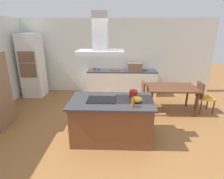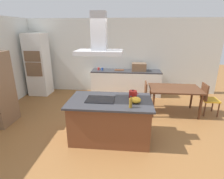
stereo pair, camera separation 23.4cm
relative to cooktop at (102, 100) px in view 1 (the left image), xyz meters
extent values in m
plane|color=#936033|center=(0.21, 1.50, -0.91)|extent=(16.00, 16.00, 0.00)
cube|color=silver|center=(0.21, 3.25, 0.44)|extent=(7.20, 0.10, 2.70)
cube|color=brown|center=(0.21, 0.00, -0.48)|extent=(1.65, 0.94, 0.86)
cube|color=#333338|center=(0.21, 0.00, -0.03)|extent=(1.75, 1.04, 0.04)
cube|color=black|center=(0.00, 0.00, 0.00)|extent=(0.60, 0.44, 0.01)
cylinder|color=#B21E19|center=(0.68, 0.20, 0.07)|extent=(0.18, 0.18, 0.15)
sphere|color=black|center=(0.68, 0.20, 0.16)|extent=(0.03, 0.03, 0.03)
cone|color=#B21E19|center=(0.79, 0.20, 0.08)|extent=(0.06, 0.03, 0.04)
cylinder|color=olive|center=(0.63, -0.34, 0.09)|extent=(0.06, 0.06, 0.18)
cylinder|color=olive|center=(0.63, -0.34, 0.19)|extent=(0.03, 0.03, 0.04)
cylinder|color=black|center=(0.63, -0.34, 0.22)|extent=(0.03, 0.03, 0.01)
ellipsoid|color=gold|center=(0.73, -0.10, 0.05)|extent=(0.22, 0.22, 0.12)
cube|color=white|center=(0.48, 2.88, -0.48)|extent=(2.49, 0.62, 0.86)
cube|color=#333338|center=(0.48, 2.88, -0.03)|extent=(2.49, 0.62, 0.04)
cube|color=brown|center=(0.93, 2.88, 0.13)|extent=(0.50, 0.38, 0.28)
cylinder|color=red|center=(-0.53, 2.89, 0.04)|extent=(0.08, 0.08, 0.09)
cylinder|color=#2D56B2|center=(-0.39, 2.88, 0.04)|extent=(0.08, 0.08, 0.09)
cube|color=#59331E|center=(0.23, 2.93, 0.00)|extent=(0.34, 0.24, 0.02)
cube|color=white|center=(-2.69, 2.65, 0.19)|extent=(0.70, 0.64, 2.20)
cube|color=brown|center=(-2.69, 2.32, 0.54)|extent=(0.56, 0.02, 0.36)
cube|color=brown|center=(-2.69, 2.32, 0.09)|extent=(0.56, 0.02, 0.48)
cube|color=#59331E|center=(1.89, 1.44, -0.18)|extent=(1.40, 0.90, 0.04)
cylinder|color=#59331E|center=(1.27, 1.07, -0.55)|extent=(0.06, 0.06, 0.71)
cylinder|color=#59331E|center=(2.51, 1.07, -0.55)|extent=(0.06, 0.06, 0.71)
cylinder|color=#59331E|center=(1.27, 1.81, -0.55)|extent=(0.06, 0.06, 0.71)
cylinder|color=#59331E|center=(2.51, 1.81, -0.55)|extent=(0.06, 0.06, 0.71)
cube|color=gold|center=(0.89, 1.44, -0.48)|extent=(0.42, 0.42, 0.04)
cube|color=#59331E|center=(1.08, 1.44, -0.24)|extent=(0.04, 0.42, 0.44)
cylinder|color=#59331E|center=(0.71, 1.26, -0.70)|extent=(0.04, 0.04, 0.41)
cylinder|color=#59331E|center=(0.71, 1.62, -0.70)|extent=(0.04, 0.04, 0.41)
cylinder|color=#59331E|center=(1.07, 1.26, -0.70)|extent=(0.04, 0.04, 0.41)
cylinder|color=#59331E|center=(1.07, 1.62, -0.70)|extent=(0.04, 0.04, 0.41)
cube|color=gold|center=(2.89, 1.44, -0.48)|extent=(0.42, 0.42, 0.04)
cube|color=#59331E|center=(2.70, 1.44, -0.24)|extent=(0.04, 0.42, 0.44)
cylinder|color=#59331E|center=(3.07, 1.62, -0.70)|extent=(0.04, 0.04, 0.41)
cylinder|color=#59331E|center=(3.07, 1.26, -0.70)|extent=(0.04, 0.04, 0.41)
cylinder|color=#59331E|center=(2.71, 1.62, -0.70)|extent=(0.04, 0.04, 0.41)
cylinder|color=#59331E|center=(2.71, 1.26, -0.70)|extent=(0.04, 0.04, 0.41)
cube|color=#ADADB2|center=(0.00, 0.00, 0.98)|extent=(0.90, 0.55, 0.08)
cube|color=#ADADB2|center=(0.00, 0.00, 1.37)|extent=(0.28, 0.24, 0.70)
camera|label=1|loc=(0.35, -3.49, 1.40)|focal=28.68mm
camera|label=2|loc=(0.58, -3.48, 1.40)|focal=28.68mm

